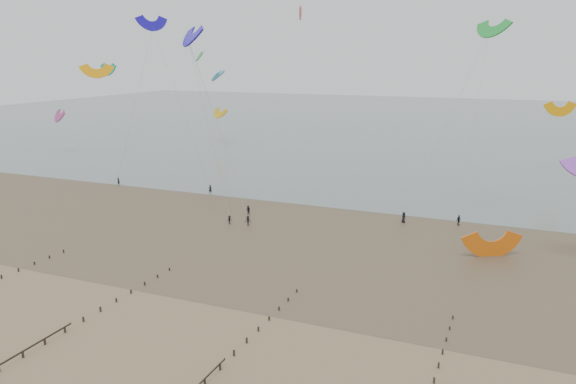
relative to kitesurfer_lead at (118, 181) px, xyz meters
The scene contains 6 objects.
ground 72.90m from the kitesurfer_lead, 43.24° to the right, with size 500.00×500.00×0.00m, color brown.
sea_and_shore 51.44m from the kitesurfer_lead, 17.59° to the right, with size 500.00×665.00×0.03m.
kitesurfer_lead is the anchor object (origin of this frame).
kitesurfers 70.94m from the kitesurfer_lead, ahead, with size 112.15×24.08×1.82m.
grounded_kite 79.26m from the kitesurfer_lead, 11.52° to the right, with size 7.30×3.83×5.57m, color #D95D0D, non-canonical shape.
kites_airborne 55.95m from the kitesurfer_lead, 42.92° to the left, with size 262.80×105.47×39.20m.
Camera 1 is at (27.04, -45.61, 27.33)m, focal length 35.00 mm.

